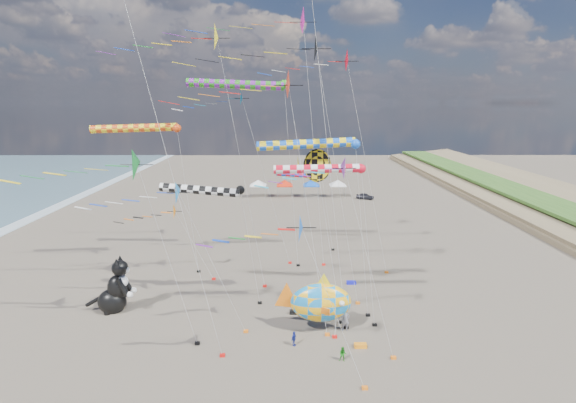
# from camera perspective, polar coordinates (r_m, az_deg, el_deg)

# --- Properties ---
(delta_kite_0) EXTENTS (11.27, 1.71, 18.80)m
(delta_kite_0) POSITION_cam_1_polar(r_m,az_deg,el_deg) (47.38, -6.96, 12.45)
(delta_kite_0) COLOR #0E93C0
(delta_kite_0) RESTS_ON ground
(delta_kite_1) EXTENTS (13.82, 2.48, 24.06)m
(delta_kite_1) POSITION_cam_1_polar(r_m,az_deg,el_deg) (41.54, -10.78, 19.28)
(delta_kite_1) COLOR yellow
(delta_kite_1) RESTS_ON ground
(delta_kite_2) EXTENTS (14.39, 2.55, 22.86)m
(delta_kite_2) POSITION_cam_1_polar(r_m,az_deg,el_deg) (37.01, 1.96, 18.45)
(delta_kite_2) COLOR black
(delta_kite_2) RESTS_ON ground
(delta_kite_3) EXTENTS (15.72, 2.98, 26.79)m
(delta_kite_3) POSITION_cam_1_polar(r_m,az_deg,el_deg) (47.11, 0.42, 21.74)
(delta_kite_3) COLOR #F917A7
(delta_kite_3) RESTS_ON ground
(delta_kite_4) EXTENTS (8.60, 1.69, 7.87)m
(delta_kite_4) POSITION_cam_1_polar(r_m,az_deg,el_deg) (45.16, -14.51, -1.77)
(delta_kite_4) COLOR orange
(delta_kite_4) RESTS_ON ground
(delta_kite_6) EXTENTS (8.21, 1.69, 14.16)m
(delta_kite_6) POSITION_cam_1_polar(r_m,az_deg,el_deg) (28.66, 7.45, 3.33)
(delta_kite_6) COLOR #75229D
(delta_kite_6) RESTS_ON ground
(delta_kite_7) EXTENTS (11.46, 1.82, 12.20)m
(delta_kite_7) POSITION_cam_1_polar(r_m,az_deg,el_deg) (33.61, -15.42, 0.82)
(delta_kite_7) COLOR #1C7ED6
(delta_kite_7) RESTS_ON ground
(delta_kite_8) EXTENTS (12.57, 2.38, 22.49)m
(delta_kite_8) POSITION_cam_1_polar(r_m,az_deg,el_deg) (44.60, 6.66, 16.98)
(delta_kite_8) COLOR #EF0015
(delta_kite_8) RESTS_ON ground
(delta_kite_9) EXTENTS (11.98, 2.23, 19.77)m
(delta_kite_9) POSITION_cam_1_polar(r_m,az_deg,el_deg) (31.31, -3.02, 14.11)
(delta_kite_9) COLOR red
(delta_kite_9) RESTS_ON ground
(delta_kite_10) EXTENTS (12.01, 2.49, 14.60)m
(delta_kite_10) POSITION_cam_1_polar(r_m,az_deg,el_deg) (32.06, -19.20, 4.00)
(delta_kite_10) COLOR #168532
(delta_kite_10) RESTS_ON ground
(delta_kite_11) EXTENTS (8.64, 1.95, 11.31)m
(delta_kite_11) POSITION_cam_1_polar(r_m,az_deg,el_deg) (25.79, 2.92, -4.21)
(delta_kite_11) COLOR blue
(delta_kite_11) RESTS_ON ground
(windsock_0) EXTENTS (9.26, 0.76, 14.70)m
(windsock_0) POSITION_cam_1_polar(r_m,az_deg,el_deg) (34.66, 2.98, 7.19)
(windsock_0) COLOR blue
(windsock_0) RESTS_ON ground
(windsock_1) EXTENTS (11.43, 0.92, 19.67)m
(windsock_1) POSITION_cam_1_polar(r_m,az_deg,el_deg) (46.54, -6.10, 14.51)
(windsock_1) COLOR #228818
(windsock_1) RESTS_ON ground
(windsock_2) EXTENTS (8.42, 0.76, 10.66)m
(windsock_2) POSITION_cam_1_polar(r_m,az_deg,el_deg) (38.16, -10.52, 1.37)
(windsock_2) COLOR black
(windsock_2) RESTS_ON ground
(windsock_3) EXTENTS (10.02, 0.82, 15.40)m
(windsock_3) POSITION_cam_1_polar(r_m,az_deg,el_deg) (46.84, -18.42, 8.76)
(windsock_3) COLOR #D84212
(windsock_3) RESTS_ON ground
(windsock_4) EXTENTS (6.96, 0.61, 9.54)m
(windsock_4) POSITION_cam_1_polar(r_m,az_deg,el_deg) (52.32, 1.78, 3.32)
(windsock_4) COLOR red
(windsock_4) RESTS_ON ground
(windsock_5) EXTENTS (8.15, 0.69, 12.99)m
(windsock_5) POSITION_cam_1_polar(r_m,az_deg,el_deg) (33.25, 4.40, 4.02)
(windsock_5) COLOR red
(windsock_5) RESTS_ON ground
(angelfish_kite) EXTENTS (3.74, 3.02, 13.87)m
(angelfish_kite) POSITION_cam_1_polar(r_m,az_deg,el_deg) (35.64, 3.41, 4.42)
(angelfish_kite) COLOR yellow
(angelfish_kite) RESTS_ON ground
(cat_inflatable) EXTENTS (3.65, 1.86, 4.90)m
(cat_inflatable) POSITION_cam_1_polar(r_m,az_deg,el_deg) (41.12, -21.24, -9.79)
(cat_inflatable) COLOR black
(cat_inflatable) RESTS_ON ground
(fish_inflatable) EXTENTS (6.32, 2.95, 4.83)m
(fish_inflatable) POSITION_cam_1_polar(r_m,az_deg,el_deg) (35.34, 4.10, -12.64)
(fish_inflatable) COLOR #1584D4
(fish_inflatable) RESTS_ON ground
(person_adult) EXTENTS (0.65, 0.43, 1.77)m
(person_adult) POSITION_cam_1_polar(r_m,az_deg,el_deg) (36.38, 7.29, -14.68)
(person_adult) COLOR gray
(person_adult) RESTS_ON ground
(child_green) EXTENTS (0.59, 0.50, 1.06)m
(child_green) POSITION_cam_1_polar(r_m,az_deg,el_deg) (32.73, 6.98, -18.70)
(child_green) COLOR #197717
(child_green) RESTS_ON ground
(child_blue) EXTENTS (0.57, 0.70, 1.12)m
(child_blue) POSITION_cam_1_polar(r_m,az_deg,el_deg) (34.26, 0.76, -17.02)
(child_blue) COLOR #202E98
(child_blue) RESTS_ON ground
(kite_bag_0) EXTENTS (0.90, 0.44, 0.30)m
(kite_bag_0) POSITION_cam_1_polar(r_m,az_deg,el_deg) (38.97, 0.88, -13.85)
(kite_bag_0) COLOR black
(kite_bag_0) RESTS_ON ground
(kite_bag_1) EXTENTS (0.90, 0.44, 0.30)m
(kite_bag_1) POSITION_cam_1_polar(r_m,az_deg,el_deg) (45.19, 8.03, -10.16)
(kite_bag_1) COLOR #1315C5
(kite_bag_1) RESTS_ON ground
(kite_bag_2) EXTENTS (0.90, 0.44, 0.30)m
(kite_bag_2) POSITION_cam_1_polar(r_m,az_deg,el_deg) (34.65, 9.19, -17.61)
(kite_bag_2) COLOR orange
(kite_bag_2) RESTS_ON ground
(tent_row) EXTENTS (19.20, 4.20, 3.80)m
(tent_row) POSITION_cam_1_polar(r_m,az_deg,el_deg) (84.32, 1.28, 2.66)
(tent_row) COLOR white
(tent_row) RESTS_ON ground
(parked_car) EXTENTS (3.52, 2.33, 1.11)m
(parked_car) POSITION_cam_1_polar(r_m,az_deg,el_deg) (84.11, 9.76, 0.66)
(parked_car) COLOR #26262D
(parked_car) RESTS_ON ground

